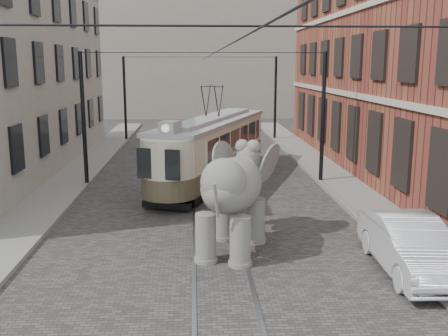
{
  "coord_description": "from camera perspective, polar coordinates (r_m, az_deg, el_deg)",
  "views": [
    {
      "loc": [
        -0.67,
        -17.17,
        5.44
      ],
      "look_at": [
        0.28,
        -0.65,
        2.1
      ],
      "focal_mm": 41.25,
      "sensor_mm": 36.0,
      "label": 1
    }
  ],
  "objects": [
    {
      "name": "catenary",
      "position": [
        22.31,
        -2.09,
        5.13
      ],
      "size": [
        11.0,
        30.2,
        6.0
      ],
      "primitive_type": null,
      "color": "black",
      "rests_on": "ground"
    },
    {
      "name": "brick_building",
      "position": [
        28.66,
        21.19,
        11.78
      ],
      "size": [
        8.0,
        26.0,
        12.0
      ],
      "primitive_type": "cube",
      "color": "maroon",
      "rests_on": "ground"
    },
    {
      "name": "sidewalk_left",
      "position": [
        18.91,
        -21.22,
        -5.87
      ],
      "size": [
        2.0,
        60.0,
        0.15
      ],
      "primitive_type": "cube",
      "color": "slate",
      "rests_on": "ground"
    },
    {
      "name": "parked_car",
      "position": [
        14.62,
        19.93,
        -8.03
      ],
      "size": [
        1.73,
        4.56,
        1.49
      ],
      "primitive_type": "imported",
      "rotation": [
        0.0,
        0.0,
        -0.03
      ],
      "color": "#ADADB2",
      "rests_on": "ground"
    },
    {
      "name": "tram",
      "position": [
        24.21,
        -1.29,
        3.81
      ],
      "size": [
        6.13,
        11.38,
        4.48
      ],
      "primitive_type": null,
      "rotation": [
        0.0,
        0.0,
        -0.36
      ],
      "color": "beige",
      "rests_on": "ground"
    },
    {
      "name": "elephant",
      "position": [
        14.97,
        0.89,
        -3.64
      ],
      "size": [
        4.3,
        5.71,
        3.11
      ],
      "primitive_type": null,
      "rotation": [
        0.0,
        0.0,
        -0.33
      ],
      "color": "slate",
      "rests_on": "ground"
    },
    {
      "name": "tram_rails",
      "position": [
        18.02,
        -1.03,
        -6.12
      ],
      "size": [
        1.54,
        80.0,
        0.02
      ],
      "primitive_type": null,
      "color": "slate",
      "rests_on": "ground"
    },
    {
      "name": "distant_block",
      "position": [
        57.2,
        -2.7,
        12.97
      ],
      "size": [
        28.0,
        10.0,
        14.0
      ],
      "primitive_type": "cube",
      "color": "gray",
      "rests_on": "ground"
    },
    {
      "name": "sidewalk_right",
      "position": [
        19.19,
        17.26,
        -5.35
      ],
      "size": [
        2.0,
        60.0,
        0.15
      ],
      "primitive_type": "cube",
      "color": "slate",
      "rests_on": "ground"
    },
    {
      "name": "ground",
      "position": [
        18.02,
        -1.03,
        -6.15
      ],
      "size": [
        120.0,
        120.0,
        0.0
      ],
      "primitive_type": "plane",
      "color": "#464341"
    }
  ]
}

